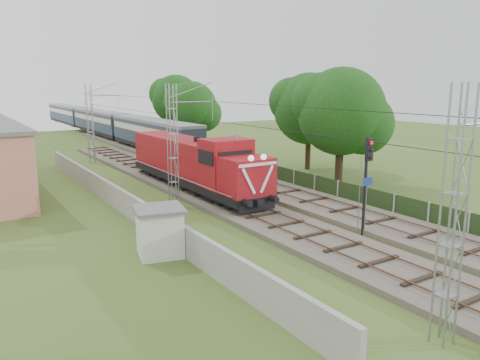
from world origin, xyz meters
TOP-DOWN VIEW (x-y plane):
  - ground at (0.00, 0.00)m, footprint 140.00×140.00m
  - track_main at (0.00, 7.00)m, footprint 4.20×70.00m
  - track_side at (5.00, 20.00)m, footprint 4.20×80.00m
  - catenary at (-2.95, 12.00)m, footprint 3.31×70.00m
  - boundary_wall at (-6.50, 12.00)m, footprint 0.25×40.00m
  - fence at (8.00, 3.00)m, footprint 0.12×32.00m
  - locomotive at (0.00, 14.92)m, footprint 2.99×17.07m
  - coach_rake at (5.00, 56.92)m, footprint 2.88×64.10m
  - signal_post at (2.93, 0.78)m, footprint 0.58×0.45m
  - relay_hut at (-7.40, 3.89)m, footprint 2.68×2.68m
  - tree_a at (10.77, 10.74)m, footprint 7.15×6.81m
  - tree_b at (13.48, 17.70)m, footprint 6.95×6.62m
  - tree_c at (10.28, 35.69)m, footprint 6.41×6.11m
  - tree_d at (12.55, 45.00)m, footprint 7.15×6.81m

SIDE VIEW (x-z plane):
  - ground at x=0.00m, z-range 0.00..0.00m
  - track_main at x=0.00m, z-range -0.04..0.41m
  - track_side at x=5.00m, z-range -0.04..0.41m
  - fence at x=8.00m, z-range 0.00..1.20m
  - boundary_wall at x=-6.50m, z-range 0.00..1.50m
  - relay_hut at x=-7.40m, z-range 0.01..2.33m
  - locomotive at x=0.00m, z-range 0.07..4.40m
  - coach_rake at x=5.00m, z-range 0.75..4.07m
  - signal_post at x=2.93m, z-range 0.99..6.26m
  - catenary at x=-2.95m, z-range 0.05..8.05m
  - tree_c at x=10.28m, z-range 1.03..9.34m
  - tree_b at x=13.48m, z-range 1.12..10.13m
  - tree_d at x=12.55m, z-range 1.14..10.41m
  - tree_a at x=10.77m, z-range 1.15..10.42m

